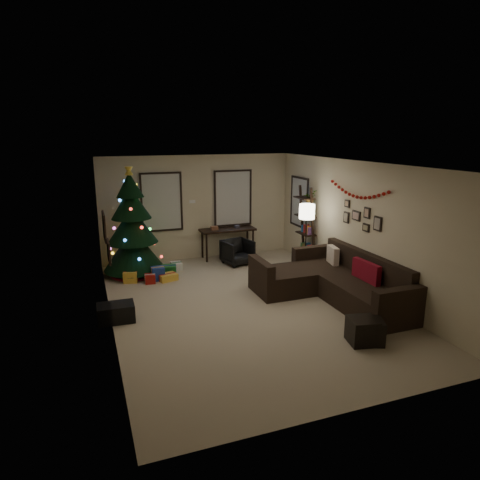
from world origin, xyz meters
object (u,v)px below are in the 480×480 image
at_px(christmas_tree, 132,229).
at_px(bookshelf, 307,228).
at_px(sofa, 334,283).
at_px(desk, 228,232).
at_px(desk_chair, 237,252).

height_order(christmas_tree, bookshelf, christmas_tree).
bearing_deg(sofa, christmas_tree, 141.06).
bearing_deg(desk, bookshelf, -41.13).
height_order(desk, desk_chair, desk).
bearing_deg(sofa, bookshelf, 76.52).
relative_size(desk_chair, bookshelf, 0.32).
bearing_deg(sofa, desk_chair, 110.40).
relative_size(sofa, bookshelf, 1.54).
distance_m(christmas_tree, desk, 2.60).
bearing_deg(bookshelf, christmas_tree, 168.62).
height_order(sofa, desk, sofa).
xyz_separation_m(christmas_tree, desk, (2.51, 0.56, -0.39)).
xyz_separation_m(desk_chair, bookshelf, (1.54, -0.73, 0.65)).
height_order(sofa, bookshelf, bookshelf).
bearing_deg(bookshelf, desk_chair, 154.61).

